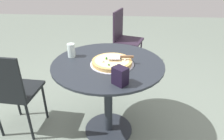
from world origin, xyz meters
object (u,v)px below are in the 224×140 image
(napkin_dispenser, at_px, (120,76))
(patio_chair_far, at_px, (124,36))
(pizza_on_tray, at_px, (112,62))
(drinking_cup, at_px, (71,50))
(patio_table, at_px, (108,82))
(pizza_server, at_px, (121,57))
(patio_chair_near, at_px, (12,89))

(napkin_dispenser, bearing_deg, patio_chair_far, 129.96)
(pizza_on_tray, bearing_deg, drinking_cup, 161.16)
(patio_table, distance_m, pizza_server, 0.27)
(napkin_dispenser, bearing_deg, patio_chair_near, -154.63)
(patio_table, xyz_separation_m, patio_chair_near, (-0.85, -0.08, -0.06))
(pizza_on_tray, relative_size, patio_chair_near, 0.42)
(pizza_server, height_order, drinking_cup, drinking_cup)
(napkin_dispenser, distance_m, patio_chair_far, 1.77)
(patio_chair_far, bearing_deg, pizza_on_tray, -93.01)
(patio_table, bearing_deg, patio_chair_far, 85.47)
(patio_table, bearing_deg, drinking_cup, 163.32)
(patio_chair_near, bearing_deg, patio_chair_far, 57.28)
(patio_chair_near, bearing_deg, napkin_dispenser, -14.50)
(patio_chair_near, bearing_deg, drinking_cup, 19.53)
(napkin_dispenser, bearing_deg, pizza_server, 131.37)
(drinking_cup, relative_size, napkin_dispenser, 0.95)
(pizza_server, bearing_deg, patio_chair_far, 89.78)
(pizza_server, height_order, patio_chair_near, patio_chair_near)
(drinking_cup, bearing_deg, napkin_dispenser, -44.06)
(napkin_dispenser, bearing_deg, pizza_on_tray, 144.21)
(patio_table, bearing_deg, napkin_dispenser, -70.98)
(drinking_cup, bearing_deg, pizza_on_tray, -18.84)
(pizza_server, bearing_deg, patio_chair_near, -175.77)
(patio_table, xyz_separation_m, drinking_cup, (-0.33, 0.10, 0.25))
(patio_chair_far, bearing_deg, pizza_server, -90.22)
(pizza_server, bearing_deg, drinking_cup, 165.60)
(napkin_dispenser, xyz_separation_m, patio_chair_far, (-0.00, 1.75, -0.29))
(drinking_cup, distance_m, napkin_dispenser, 0.62)
(patio_table, bearing_deg, pizza_on_tray, -35.77)
(patio_table, xyz_separation_m, pizza_on_tray, (0.04, -0.03, 0.21))
(pizza_server, relative_size, patio_chair_near, 0.25)
(patio_table, relative_size, napkin_dispenser, 7.46)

